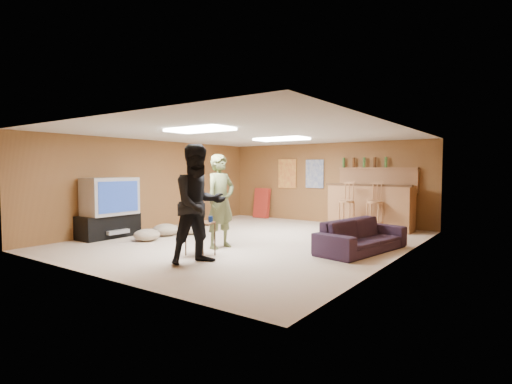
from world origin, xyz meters
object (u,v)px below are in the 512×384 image
Objects in this scene: sofa at (362,236)px; tray_table at (200,239)px; tv_body at (110,196)px; person_olive at (221,201)px; person_black at (199,204)px; bar_counter at (371,207)px.

tray_table is at bearing 142.89° from sofa.
sofa and tray_table have the same top height.
person_olive is (2.65, 0.55, -0.02)m from tv_body.
tv_body is 0.59× the size of person_black.
person_black reaches higher than bar_counter.
bar_counter reaches higher than tray_table.
tv_body is at bearing 120.31° from sofa.
person_olive is 0.94× the size of person_black.
tv_body is 2.71m from person_olive.
person_black is (-0.95, -5.06, 0.39)m from bar_counter.
tv_body is 1.92× the size of tray_table.
person_olive is 0.95m from tray_table.
sofa is at bearing -16.41° from person_black.
person_olive reaches higher than bar_counter.
person_black is 3.27× the size of tray_table.
tray_table is (-0.39, 0.43, -0.65)m from person_black.
person_black is (0.55, -1.16, 0.06)m from person_olive.
person_black is 3.01m from sofa.
person_black is (3.20, -0.61, 0.04)m from tv_body.
tv_body is 3.26m from person_black.
tv_body is 6.09m from bar_counter.
tv_body is 0.55× the size of bar_counter.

